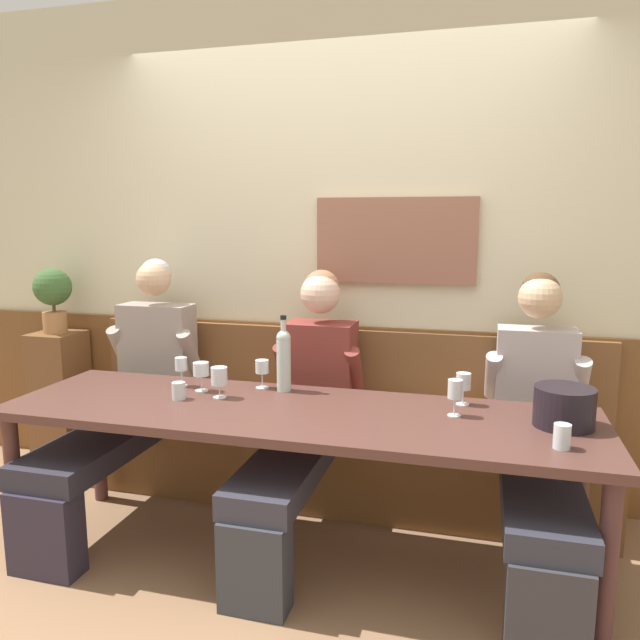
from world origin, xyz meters
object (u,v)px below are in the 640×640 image
(water_tumbler_left, at_px, (562,436))
(wall_bench, at_px, (330,452))
(dining_table, at_px, (294,425))
(wine_glass_mid_right, at_px, (455,390))
(water_tumbler_right, at_px, (179,391))
(person_center_right_seat, at_px, (127,394))
(wine_bottle_clear_water, at_px, (284,358))
(wine_glass_center_rear, at_px, (262,368))
(wine_glass_center_front, at_px, (181,366))
(wine_glass_by_bottle, at_px, (201,370))
(potted_plant, at_px, (53,294))
(person_center_left_seat, at_px, (305,404))
(person_right_seat, at_px, (539,428))
(wine_glass_near_bucket, at_px, (463,383))
(wine_glass_right_end, at_px, (219,378))
(ice_bucket, at_px, (564,407))

(water_tumbler_left, bearing_deg, wall_bench, 142.78)
(dining_table, bearing_deg, wine_glass_mid_right, 7.48)
(wine_glass_mid_right, height_order, water_tumbler_right, wine_glass_mid_right)
(wall_bench, bearing_deg, person_center_right_seat, -161.57)
(person_center_right_seat, bearing_deg, wine_bottle_clear_water, -1.68)
(dining_table, relative_size, wine_glass_center_rear, 18.42)
(wine_glass_center_rear, bearing_deg, water_tumbler_right, -137.89)
(wine_bottle_clear_water, height_order, wine_glass_center_front, wine_bottle_clear_water)
(wine_glass_center_front, bearing_deg, water_tumbler_left, -12.74)
(wine_glass_center_front, distance_m, water_tumbler_right, 0.24)
(wall_bench, relative_size, wine_glass_by_bottle, 20.50)
(water_tumbler_left, xyz_separation_m, potted_plant, (-2.84, 0.86, 0.33))
(wall_bench, xyz_separation_m, wine_glass_center_rear, (-0.26, -0.36, 0.54))
(wine_glass_mid_right, bearing_deg, wine_glass_center_rear, 168.42)
(person_center_left_seat, distance_m, water_tumbler_left, 1.24)
(person_center_left_seat, bearing_deg, wall_bench, 81.42)
(wine_glass_mid_right, xyz_separation_m, water_tumbler_right, (-1.25, -0.09, -0.07))
(wine_bottle_clear_water, height_order, water_tumbler_left, wine_bottle_clear_water)
(person_right_seat, height_order, wine_glass_center_rear, person_right_seat)
(water_tumbler_right, bearing_deg, dining_table, -0.38)
(water_tumbler_right, height_order, potted_plant, potted_plant)
(wine_bottle_clear_water, bearing_deg, wine_glass_center_rear, 173.19)
(wine_glass_by_bottle, bearing_deg, water_tumbler_left, -11.94)
(wine_glass_center_front, relative_size, wine_glass_near_bucket, 1.00)
(wine_glass_right_end, height_order, wine_glass_center_rear, wine_glass_right_end)
(dining_table, distance_m, person_right_seat, 1.09)
(wine_bottle_clear_water, distance_m, water_tumbler_left, 1.31)
(person_right_seat, distance_m, wine_glass_near_bucket, 0.39)
(wine_glass_center_front, distance_m, wine_glass_near_bucket, 1.37)
(person_right_seat, distance_m, wine_bottle_clear_water, 1.21)
(dining_table, relative_size, wine_bottle_clear_water, 7.03)
(wine_bottle_clear_water, relative_size, water_tumbler_left, 4.04)
(wine_glass_right_end, distance_m, wine_glass_near_bucket, 1.12)
(water_tumbler_right, bearing_deg, ice_bucket, 2.36)
(potted_plant, bearing_deg, person_center_left_seat, -11.44)
(water_tumbler_left, bearing_deg, wine_glass_right_end, 170.04)
(person_center_right_seat, xyz_separation_m, person_center_left_seat, (0.98, 0.03, 0.02))
(ice_bucket, relative_size, wine_glass_center_rear, 1.68)
(wine_glass_center_rear, relative_size, water_tumbler_right, 1.77)
(potted_plant, bearing_deg, dining_table, -20.91)
(wine_glass_near_bucket, height_order, water_tumbler_right, wine_glass_near_bucket)
(wine_bottle_clear_water, relative_size, wine_glass_right_end, 2.54)
(person_center_left_seat, height_order, water_tumbler_right, person_center_left_seat)
(wine_glass_center_front, height_order, water_tumbler_left, wine_glass_center_front)
(dining_table, bearing_deg, person_center_right_seat, 164.02)
(wine_glass_right_end, bearing_deg, potted_plant, 156.42)
(water_tumbler_right, bearing_deg, water_tumbler_left, -6.49)
(dining_table, height_order, wine_glass_center_front, wine_glass_center_front)
(wall_bench, bearing_deg, person_center_left_seat, -98.58)
(person_center_right_seat, relative_size, wine_glass_by_bottle, 9.33)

